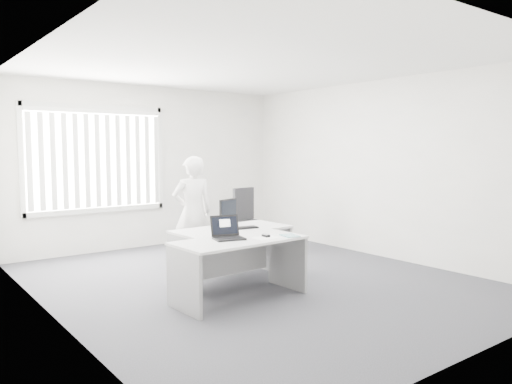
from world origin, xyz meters
TOP-DOWN VIEW (x-y plane):
  - ground at (0.00, 0.00)m, footprint 6.00×6.00m
  - wall_back at (0.00, 3.00)m, footprint 5.00×0.02m
  - wall_front at (0.00, -3.00)m, footprint 5.00×0.02m
  - wall_left at (-2.50, 0.00)m, footprint 0.02×6.00m
  - wall_right at (2.50, 0.00)m, footprint 0.02×6.00m
  - ceiling at (0.00, 0.00)m, footprint 5.00×6.00m
  - window at (-1.00, 2.96)m, footprint 2.32×0.06m
  - blinds at (-1.00, 2.90)m, footprint 2.20×0.10m
  - desk_near at (-0.62, -0.54)m, footprint 1.55×0.77m
  - desk_far at (-0.25, 0.16)m, footprint 1.55×0.77m
  - office_chair at (1.12, 1.62)m, footprint 0.66×0.66m
  - person at (-0.26, 1.13)m, footprint 0.66×0.51m
  - laptop at (-0.73, -0.50)m, footprint 0.40×0.37m
  - paper_sheet at (-0.32, -0.65)m, footprint 0.33×0.24m
  - mouse at (-0.30, -0.61)m, footprint 0.06×0.10m
  - booklet at (-0.04, -0.74)m, footprint 0.21×0.26m
  - keyboard at (-0.17, 0.04)m, footprint 0.44×0.21m
  - monitor at (-0.17, 0.35)m, footprint 0.37×0.22m

SIDE VIEW (x-z plane):
  - ground at x=0.00m, z-range 0.00..0.00m
  - office_chair at x=1.12m, z-range -0.20..0.85m
  - desk_far at x=-0.25m, z-range 0.15..0.85m
  - desk_near at x=-0.62m, z-range 0.15..0.85m
  - paper_sheet at x=-0.32m, z-range 0.70..0.70m
  - booklet at x=-0.04m, z-range 0.70..0.71m
  - keyboard at x=-0.17m, z-range 0.69..0.71m
  - mouse at x=-0.30m, z-range 0.70..0.74m
  - person at x=-0.26m, z-range 0.00..1.61m
  - laptop at x=-0.73m, z-range 0.70..0.96m
  - monitor at x=-0.17m, z-range 0.69..1.05m
  - wall_back at x=0.00m, z-range 0.00..2.80m
  - wall_front at x=0.00m, z-range 0.00..2.80m
  - wall_left at x=-2.50m, z-range 0.00..2.80m
  - wall_right at x=2.50m, z-range 0.00..2.80m
  - blinds at x=-1.00m, z-range 0.77..2.27m
  - window at x=-1.00m, z-range 0.67..2.43m
  - ceiling at x=0.00m, z-range 2.79..2.81m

